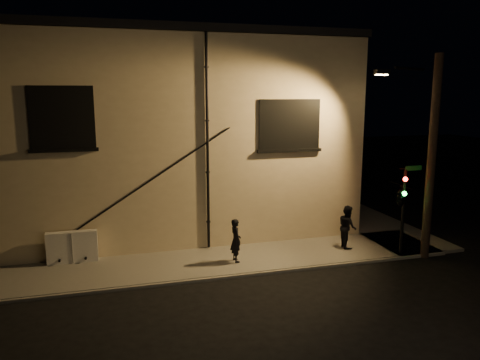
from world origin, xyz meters
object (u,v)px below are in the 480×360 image
object	(u,v)px
utility_cabinet	(72,247)
pedestrian_a	(236,240)
pedestrian_b	(347,226)
streetlamp_pole	(429,154)
traffic_signal	(401,196)

from	to	relation	value
utility_cabinet	pedestrian_a	world-z (taller)	pedestrian_a
pedestrian_a	pedestrian_b	world-z (taller)	pedestrian_b
utility_cabinet	pedestrian_a	size ratio (longest dim) A/B	1.10
pedestrian_b	streetlamp_pole	size ratio (longest dim) A/B	0.22
pedestrian_a	streetlamp_pole	bearing A→B (deg)	-104.41
traffic_signal	streetlamp_pole	size ratio (longest dim) A/B	0.45
utility_cabinet	traffic_signal	size ratio (longest dim) A/B	0.52
pedestrian_b	utility_cabinet	bearing A→B (deg)	93.53
pedestrian_a	streetlamp_pole	world-z (taller)	streetlamp_pole
traffic_signal	streetlamp_pole	world-z (taller)	streetlamp_pole
traffic_signal	streetlamp_pole	xyz separation A→B (m)	(0.91, -0.24, 1.61)
utility_cabinet	pedestrian_b	xyz separation A→B (m)	(10.51, -1.20, 0.27)
pedestrian_b	streetlamp_pole	world-z (taller)	streetlamp_pole
utility_cabinet	pedestrian_a	bearing A→B (deg)	-14.92
pedestrian_b	traffic_signal	distance (m)	2.44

